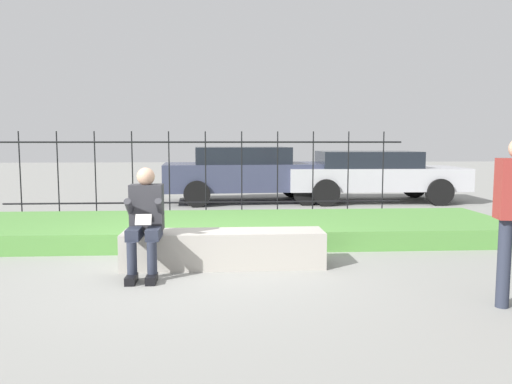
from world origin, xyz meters
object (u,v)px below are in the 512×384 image
object	(u,v)px
stone_bench	(224,251)
person_seated_reader	(145,217)
car_parked_right	(372,174)
car_parked_center	(247,172)

from	to	relation	value
stone_bench	person_seated_reader	world-z (taller)	person_seated_reader
person_seated_reader	car_parked_right	distance (m)	8.19
person_seated_reader	car_parked_right	bearing A→B (deg)	55.15
person_seated_reader	car_parked_center	bearing A→B (deg)	77.77
car_parked_right	car_parked_center	bearing A→B (deg)	178.96
stone_bench	car_parked_center	xyz separation A→B (m)	(0.58, 6.54, 0.55)
car_parked_right	stone_bench	bearing A→B (deg)	-119.31
car_parked_center	person_seated_reader	bearing A→B (deg)	-105.94
person_seated_reader	car_parked_center	distance (m)	7.00
stone_bench	person_seated_reader	distance (m)	1.07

